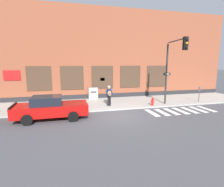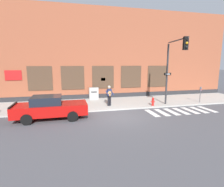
# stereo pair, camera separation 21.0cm
# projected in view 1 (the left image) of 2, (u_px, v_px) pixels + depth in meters

# --- Properties ---
(ground_plane) EXTENTS (160.00, 160.00, 0.00)m
(ground_plane) POSITION_uv_depth(u_px,v_px,m) (120.00, 117.00, 12.01)
(ground_plane) COLOR #4C4C51
(sidewalk) EXTENTS (28.00, 4.64, 0.12)m
(sidewalk) POSITION_uv_depth(u_px,v_px,m) (107.00, 103.00, 15.72)
(sidewalk) COLOR #ADAAA3
(sidewalk) RESTS_ON ground
(building_backdrop) EXTENTS (28.00, 4.06, 8.99)m
(building_backdrop) POSITION_uv_depth(u_px,v_px,m) (99.00, 55.00, 19.08)
(building_backdrop) COLOR brown
(building_backdrop) RESTS_ON ground
(crosswalk) EXTENTS (5.20, 1.90, 0.01)m
(crosswalk) POSITION_uv_depth(u_px,v_px,m) (180.00, 111.00, 13.46)
(crosswalk) COLOR silver
(crosswalk) RESTS_ON ground
(red_car) EXTENTS (4.63, 2.04, 1.53)m
(red_car) POSITION_uv_depth(u_px,v_px,m) (51.00, 108.00, 11.33)
(red_car) COLOR #B20F0C
(red_car) RESTS_ON ground
(busker) EXTENTS (0.78, 0.67, 1.68)m
(busker) POSITION_uv_depth(u_px,v_px,m) (109.00, 95.00, 14.39)
(busker) COLOR black
(busker) RESTS_ON sidewalk
(traffic_light) EXTENTS (0.81, 3.14, 5.26)m
(traffic_light) POSITION_uv_depth(u_px,v_px,m) (173.00, 61.00, 13.56)
(traffic_light) COLOR #2D2D30
(traffic_light) RESTS_ON sidewalk
(parking_meter) EXTENTS (0.13, 0.11, 1.44)m
(parking_meter) POSITION_uv_depth(u_px,v_px,m) (199.00, 92.00, 15.81)
(parking_meter) COLOR #47474C
(parking_meter) RESTS_ON sidewalk
(utility_box) EXTENTS (0.89, 0.55, 1.15)m
(utility_box) POSITION_uv_depth(u_px,v_px,m) (93.00, 93.00, 17.15)
(utility_box) COLOR #ADADA8
(utility_box) RESTS_ON sidewalk
(fire_hydrant) EXTENTS (0.38, 0.20, 0.70)m
(fire_hydrant) POSITION_uv_depth(u_px,v_px,m) (153.00, 101.00, 14.59)
(fire_hydrant) COLOR red
(fire_hydrant) RESTS_ON sidewalk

